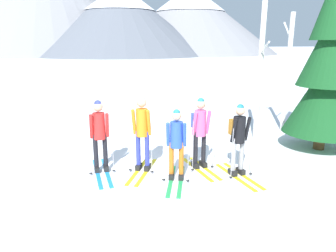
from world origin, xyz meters
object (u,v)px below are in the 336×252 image
skier_in_orange (142,130)px  birch_tree_slender (260,69)px  birch_tree_tall (288,73)px  skier_in_red (99,132)px  skier_in_pink (200,129)px  pine_tree_near (329,67)px  skier_in_blue (176,141)px  skier_in_black (238,136)px

skier_in_orange → birch_tree_slender: size_ratio=0.42×
birch_tree_tall → birch_tree_slender: birch_tree_slender is taller
skier_in_red → skier_in_pink: skier_in_pink is taller
pine_tree_near → skier_in_orange: bearing=-172.7°
skier_in_orange → birch_tree_tall: birch_tree_tall is taller
skier_in_pink → birch_tree_tall: 4.90m
skier_in_orange → pine_tree_near: size_ratio=0.35×
skier_in_red → skier_in_orange: 1.00m
birch_tree_tall → skier_in_orange: bearing=-152.3°
birch_tree_tall → skier_in_blue: bearing=-143.4°
skier_in_pink → birch_tree_tall: birch_tree_tall is taller
skier_in_blue → skier_in_black: skier_in_black is taller
skier_in_blue → birch_tree_tall: 5.80m
skier_in_orange → skier_in_pink: 1.39m
skier_in_red → skier_in_pink: (2.39, -0.19, 0.01)m
skier_in_red → birch_tree_tall: birch_tree_tall is taller
skier_in_red → pine_tree_near: (6.22, 0.55, 1.40)m
skier_in_pink → birch_tree_tall: (3.87, 2.83, 1.03)m
skier_in_orange → birch_tree_tall: (5.26, 2.76, 1.00)m
skier_in_blue → skier_in_pink: (0.70, 0.57, 0.09)m
skier_in_orange → skier_in_blue: 0.95m
birch_tree_slender → skier_in_blue: bearing=-140.3°
skier_in_red → birch_tree_slender: size_ratio=0.41×
skier_in_orange → skier_in_black: (2.14, -0.66, -0.08)m
skier_in_blue → birch_tree_slender: bearing=39.7°
skier_in_pink → pine_tree_near: pine_tree_near is taller
skier_in_orange → pine_tree_near: (5.23, 0.67, 1.35)m
skier_in_pink → pine_tree_near: size_ratio=0.34×
skier_in_blue → skier_in_pink: skier_in_pink is taller
skier_in_black → birch_tree_tall: 4.76m
skier_in_red → birch_tree_slender: bearing=21.2°
birch_tree_tall → pine_tree_near: bearing=-91.1°
pine_tree_near → birch_tree_slender: bearing=135.4°
skier_in_red → skier_in_orange: bearing=-6.9°
skier_in_blue → skier_in_pink: size_ratio=0.96×
skier_in_red → birch_tree_tall: (6.26, 2.64, 1.04)m
skier_in_black → pine_tree_near: 3.65m
skier_in_red → skier_in_black: (3.13, -0.78, -0.03)m
skier_in_pink → skier_in_blue: bearing=-140.8°
skier_in_pink → pine_tree_near: bearing=10.9°
birch_tree_slender → pine_tree_near: bearing=-44.6°
skier_in_orange → birch_tree_tall: 6.03m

